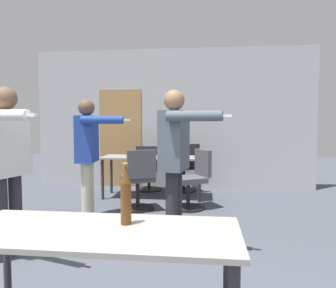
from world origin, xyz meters
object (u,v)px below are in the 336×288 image
person_near_casual (88,147)px  office_chair_near_pushed (185,169)px  person_right_polo (175,152)px  office_chair_side_rolled (139,181)px  office_chair_far_left (193,181)px  person_far_watching (8,155)px  office_chair_mid_tucked (149,170)px  beer_bottle (126,195)px

person_near_casual → office_chair_near_pushed: bearing=143.3°
person_right_polo → office_chair_side_rolled: person_right_polo is taller
person_right_polo → office_chair_far_left: 1.66m
person_far_watching → office_chair_near_pushed: size_ratio=1.79×
person_right_polo → office_chair_far_left: size_ratio=1.85×
person_near_casual → office_chair_side_rolled: size_ratio=1.76×
office_chair_side_rolled → person_right_polo: bearing=-88.2°
office_chair_mid_tucked → office_chair_near_pushed: bearing=-3.8°
office_chair_far_left → beer_bottle: size_ratio=2.49×
office_chair_side_rolled → office_chair_mid_tucked: 1.45m
person_near_casual → person_far_watching: person_far_watching is taller
office_chair_mid_tucked → beer_bottle: 4.52m
person_near_casual → person_right_polo: 1.50m
office_chair_far_left → beer_bottle: (-0.27, -3.22, 0.48)m
office_chair_side_rolled → office_chair_mid_tucked: bearing=68.4°
office_chair_side_rolled → office_chair_far_left: bearing=-10.7°
person_near_casual → office_chair_near_pushed: (1.22, 1.98, -0.56)m
beer_bottle → person_far_watching: bearing=142.8°
person_near_casual → beer_bottle: (1.15, -2.46, -0.09)m
office_chair_side_rolled → office_chair_mid_tucked: office_chair_side_rolled is taller
person_near_casual → person_far_watching: (-0.32, -1.35, 0.02)m
person_near_casual → office_chair_mid_tucked: person_near_casual is taller
person_right_polo → office_chair_mid_tucked: bearing=-153.8°
office_chair_side_rolled → office_chair_near_pushed: office_chair_near_pushed is taller
office_chair_far_left → office_chair_mid_tucked: bearing=6.6°
person_near_casual → office_chair_mid_tucked: 2.13m
person_near_casual → person_far_watching: bearing=-18.2°
person_far_watching → office_chair_near_pushed: bearing=172.2°
office_chair_far_left → office_chair_near_pushed: 1.24m
person_right_polo → office_chair_far_left: (0.13, 1.54, -0.60)m
office_chair_mid_tucked → office_chair_side_rolled: bearing=-89.5°
office_chair_near_pushed → person_near_casual: bearing=-143.5°
office_chair_side_rolled → office_chair_near_pushed: bearing=40.9°
beer_bottle → person_right_polo: bearing=85.2°
person_right_polo → person_far_watching: bearing=-60.1°
person_far_watching → office_chair_side_rolled: size_ratio=1.80×
person_near_casual → office_chair_mid_tucked: size_ratio=1.85×
beer_bottle → office_chair_near_pushed: bearing=89.0°
person_far_watching → office_chair_far_left: bearing=157.6°
person_right_polo → office_chair_side_rolled: (-0.69, 1.32, -0.58)m
office_chair_side_rolled → office_chair_near_pushed: 1.57m
person_near_casual → person_right_polo: person_right_polo is taller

